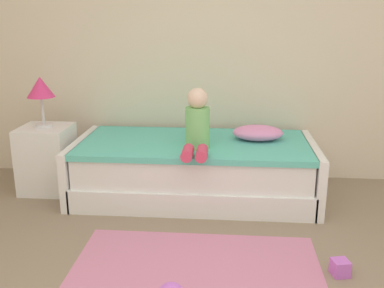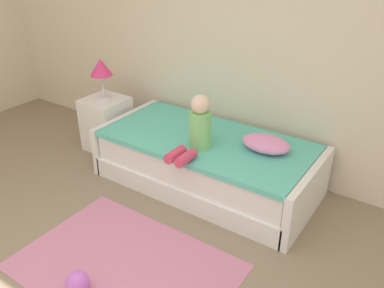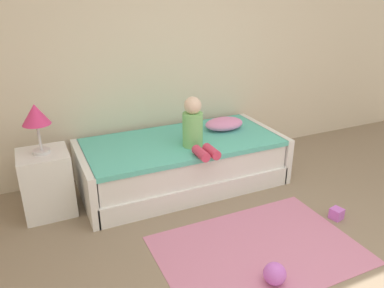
{
  "view_description": "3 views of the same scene",
  "coord_description": "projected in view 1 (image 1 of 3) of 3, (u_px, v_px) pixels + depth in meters",
  "views": [
    {
      "loc": [
        0.11,
        -1.76,
        1.57
      ],
      "look_at": [
        -0.18,
        1.75,
        0.55
      ],
      "focal_mm": 41.99,
      "sensor_mm": 36.0,
      "label": 1
    },
    {
      "loc": [
        1.59,
        -0.86,
        2.2
      ],
      "look_at": [
        -0.18,
        1.75,
        0.55
      ],
      "focal_mm": 37.43,
      "sensor_mm": 36.0,
      "label": 2
    },
    {
      "loc": [
        -1.59,
        -1.32,
        1.95
      ],
      "look_at": [
        -0.18,
        1.75,
        0.55
      ],
      "focal_mm": 35.15,
      "sensor_mm": 36.0,
      "label": 3
    }
  ],
  "objects": [
    {
      "name": "wall_rear",
      "position": [
        219.0,
        27.0,
        4.21
      ],
      "size": [
        7.2,
        0.1,
        2.9
      ],
      "primitive_type": "cube",
      "color": "beige",
      "rests_on": "ground"
    },
    {
      "name": "pillow",
      "position": [
        258.0,
        133.0,
        3.95
      ],
      "size": [
        0.44,
        0.3,
        0.13
      ],
      "primitive_type": "ellipsoid",
      "color": "#EA8CC6",
      "rests_on": "bed"
    },
    {
      "name": "toy_block",
      "position": [
        340.0,
        268.0,
        2.8
      ],
      "size": [
        0.12,
        0.12,
        0.1
      ],
      "primitive_type": "cube",
      "rotation": [
        0.0,
        0.0,
        1.79
      ],
      "color": "#CC66D8",
      "rests_on": "ground"
    },
    {
      "name": "area_rug",
      "position": [
        195.0,
        275.0,
        2.8
      ],
      "size": [
        1.6,
        1.1,
        0.01
      ],
      "primitive_type": "cube",
      "color": "pink",
      "rests_on": "ground"
    },
    {
      "name": "nightstand",
      "position": [
        47.0,
        159.0,
        4.09
      ],
      "size": [
        0.44,
        0.44,
        0.6
      ],
      "primitive_type": "cube",
      "color": "white",
      "rests_on": "ground"
    },
    {
      "name": "bed",
      "position": [
        194.0,
        169.0,
        3.99
      ],
      "size": [
        2.11,
        1.0,
        0.5
      ],
      "color": "white",
      "rests_on": "ground"
    },
    {
      "name": "table_lamp",
      "position": [
        41.0,
        90.0,
        3.92
      ],
      "size": [
        0.24,
        0.24,
        0.45
      ],
      "color": "silver",
      "rests_on": "nightstand"
    },
    {
      "name": "child_figure",
      "position": [
        197.0,
        125.0,
        3.64
      ],
      "size": [
        0.2,
        0.51,
        0.5
      ],
      "color": "#7FC672",
      "rests_on": "bed"
    }
  ]
}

